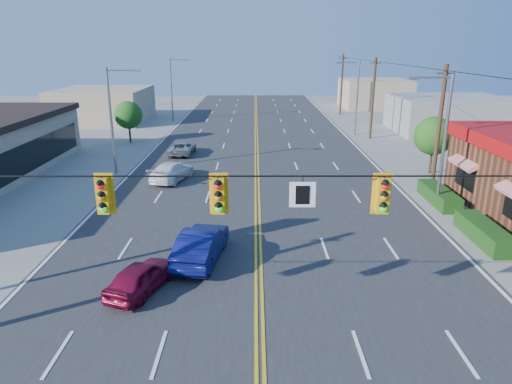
{
  "coord_description": "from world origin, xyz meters",
  "views": [
    {
      "loc": [
        -0.16,
        -12.38,
        9.52
      ],
      "look_at": [
        -0.1,
        10.34,
        2.2
      ],
      "focal_mm": 32.0,
      "sensor_mm": 36.0,
      "label": 1
    }
  ],
  "objects_px": {
    "car_magenta": "(141,278)",
    "car_silver": "(182,148)",
    "car_white": "(172,172)",
    "signal_span": "(256,213)",
    "car_blue": "(201,245)"
  },
  "relations": [
    {
      "from": "car_magenta",
      "to": "car_silver",
      "type": "relative_size",
      "value": 0.84
    },
    {
      "from": "car_silver",
      "to": "car_magenta",
      "type": "bearing_deg",
      "value": 96.39
    },
    {
      "from": "car_silver",
      "to": "car_white",
      "type": "bearing_deg",
      "value": 95.06
    },
    {
      "from": "signal_span",
      "to": "car_magenta",
      "type": "bearing_deg",
      "value": 139.16
    },
    {
      "from": "car_magenta",
      "to": "car_white",
      "type": "height_order",
      "value": "car_white"
    },
    {
      "from": "car_blue",
      "to": "car_magenta",
      "type": "bearing_deg",
      "value": 61.42
    },
    {
      "from": "car_blue",
      "to": "signal_span",
      "type": "bearing_deg",
      "value": 118.91
    },
    {
      "from": "signal_span",
      "to": "car_magenta",
      "type": "relative_size",
      "value": 6.67
    },
    {
      "from": "car_blue",
      "to": "car_silver",
      "type": "height_order",
      "value": "car_blue"
    },
    {
      "from": "car_blue",
      "to": "car_white",
      "type": "relative_size",
      "value": 1.0
    },
    {
      "from": "signal_span",
      "to": "car_blue",
      "type": "distance_m",
      "value": 8.31
    },
    {
      "from": "car_white",
      "to": "car_silver",
      "type": "xyz_separation_m",
      "value": [
        -0.5,
        8.37,
        -0.07
      ]
    },
    {
      "from": "signal_span",
      "to": "car_magenta",
      "type": "height_order",
      "value": "signal_span"
    },
    {
      "from": "car_white",
      "to": "car_magenta",
      "type": "bearing_deg",
      "value": 110.74
    },
    {
      "from": "car_silver",
      "to": "signal_span",
      "type": "bearing_deg",
      "value": 104.85
    }
  ]
}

